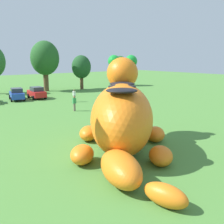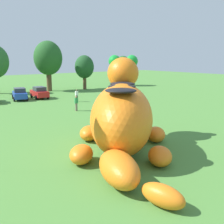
% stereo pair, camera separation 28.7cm
% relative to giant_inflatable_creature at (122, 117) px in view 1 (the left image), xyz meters
% --- Properties ---
extents(ground_plane, '(160.00, 160.00, 0.00)m').
position_rel_giant_inflatable_creature_xyz_m(ground_plane, '(-0.36, 0.97, -2.25)').
color(ground_plane, '#4C8438').
extents(giant_inflatable_creature, '(8.67, 11.41, 6.15)m').
position_rel_giant_inflatable_creature_xyz_m(giant_inflatable_creature, '(0.00, 0.00, 0.00)').
color(giant_inflatable_creature, orange).
rests_on(giant_inflatable_creature, ground).
extents(car_blue, '(2.59, 4.37, 1.72)m').
position_rel_giant_inflatable_creature_xyz_m(car_blue, '(1.64, 25.10, -1.39)').
color(car_blue, '#2347B7').
rests_on(car_blue, ground).
extents(car_red, '(2.18, 4.22, 1.72)m').
position_rel_giant_inflatable_creature_xyz_m(car_red, '(4.48, 24.86, -1.39)').
color(car_red, red).
rests_on(car_red, ground).
extents(tree_centre, '(5.00, 5.00, 8.87)m').
position_rel_giant_inflatable_creature_xyz_m(tree_centre, '(9.26, 32.08, 3.56)').
color(tree_centre, brown).
rests_on(tree_centre, ground).
extents(tree_centre_right, '(3.60, 3.60, 6.40)m').
position_rel_giant_inflatable_creature_xyz_m(tree_centre_right, '(15.82, 30.61, 1.94)').
color(tree_centre_right, brown).
rests_on(tree_centre_right, ground).
extents(tree_mid_right, '(3.55, 3.55, 6.31)m').
position_rel_giant_inflatable_creature_xyz_m(tree_mid_right, '(25.72, 31.17, 1.88)').
color(tree_mid_right, brown).
rests_on(tree_mid_right, ground).
extents(spectator_near_inflatable, '(0.38, 0.26, 1.71)m').
position_rel_giant_inflatable_creature_xyz_m(spectator_near_inflatable, '(7.31, 18.70, -1.40)').
color(spectator_near_inflatable, black).
rests_on(spectator_near_inflatable, ground).
extents(spectator_mid_field, '(0.38, 0.26, 1.71)m').
position_rel_giant_inflatable_creature_xyz_m(spectator_mid_field, '(4.15, 13.23, -1.40)').
color(spectator_mid_field, '#726656').
rests_on(spectator_mid_field, ground).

